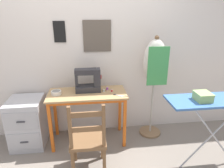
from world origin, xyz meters
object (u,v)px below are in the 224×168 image
at_px(wooden_chair, 88,140).
at_px(thread_spool_far_edge, 112,90).
at_px(thread_spool_mid_table, 107,89).
at_px(dress_form, 155,67).
at_px(filing_cabinet, 28,122).
at_px(ironing_board, 219,103).
at_px(thread_spool_near_machine, 104,90).
at_px(storage_box, 203,96).
at_px(scissors, 117,95).
at_px(fabric_bowl, 56,93).
at_px(sewing_machine, 90,81).

bearing_deg(wooden_chair, thread_spool_far_edge, 60.20).
relative_size(thread_spool_mid_table, thread_spool_far_edge, 1.11).
relative_size(wooden_chair, dress_form, 0.61).
height_order(filing_cabinet, ironing_board, ironing_board).
relative_size(thread_spool_far_edge, dress_form, 0.02).
relative_size(thread_spool_near_machine, thread_spool_far_edge, 1.01).
xyz_separation_m(thread_spool_near_machine, wooden_chair, (-0.24, -0.61, -0.34)).
relative_size(thread_spool_mid_table, wooden_chair, 0.04).
relative_size(dress_form, storage_box, 8.40).
relative_size(scissors, wooden_chair, 0.15).
distance_m(thread_spool_far_edge, storage_box, 1.14).
xyz_separation_m(fabric_bowl, ironing_board, (1.83, -0.68, 0.07)).
xyz_separation_m(sewing_machine, dress_form, (0.90, 0.00, 0.16)).
height_order(thread_spool_far_edge, wooden_chair, wooden_chair).
distance_m(fabric_bowl, thread_spool_mid_table, 0.69).
bearing_deg(storage_box, thread_spool_far_edge, 141.49).
bearing_deg(dress_form, wooden_chair, -145.06).
bearing_deg(storage_box, thread_spool_near_machine, 144.07).
bearing_deg(thread_spool_near_machine, thread_spool_mid_table, 49.09).
bearing_deg(storage_box, filing_cabinet, 160.58).
bearing_deg(storage_box, fabric_bowl, 156.68).
bearing_deg(thread_spool_mid_table, ironing_board, -33.26).
bearing_deg(thread_spool_far_edge, thread_spool_mid_table, 126.18).
distance_m(sewing_machine, thread_spool_far_edge, 0.33).
relative_size(sewing_machine, scissors, 2.63).
relative_size(wooden_chair, storage_box, 5.17).
relative_size(wooden_chair, ironing_board, 0.80).
distance_m(ironing_board, storage_box, 0.24).
relative_size(thread_spool_near_machine, wooden_chair, 0.04).
xyz_separation_m(scissors, thread_spool_mid_table, (-0.11, 0.20, 0.02)).
relative_size(sewing_machine, storage_box, 1.99).
bearing_deg(thread_spool_far_edge, storage_box, -38.51).
height_order(scissors, filing_cabinet, scissors).
xyz_separation_m(scissors, thread_spool_far_edge, (-0.05, 0.13, 0.01)).
height_order(thread_spool_far_edge, filing_cabinet, thread_spool_far_edge).
distance_m(thread_spool_mid_table, ironing_board, 1.38).
distance_m(fabric_bowl, wooden_chair, 0.79).
distance_m(sewing_machine, scissors, 0.42).
bearing_deg(ironing_board, fabric_bowl, 159.72).
bearing_deg(thread_spool_near_machine, storage_box, -35.93).
height_order(wooden_chair, storage_box, storage_box).
distance_m(thread_spool_near_machine, ironing_board, 1.39).
xyz_separation_m(wooden_chair, filing_cabinet, (-0.82, 0.61, -0.08)).
distance_m(wooden_chair, dress_form, 1.31).
distance_m(fabric_bowl, filing_cabinet, 0.61).
height_order(scissors, ironing_board, ironing_board).
relative_size(fabric_bowl, scissors, 0.99).
bearing_deg(storage_box, ironing_board, 5.18).
bearing_deg(thread_spool_mid_table, thread_spool_far_edge, -53.82).
bearing_deg(ironing_board, scissors, 152.19).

